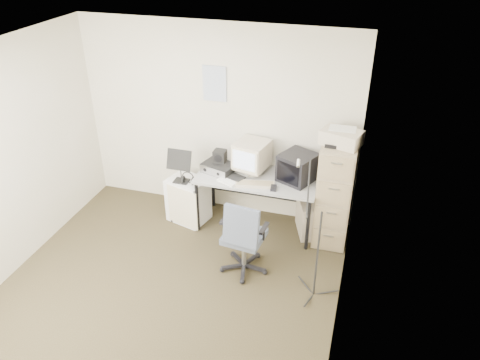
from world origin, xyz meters
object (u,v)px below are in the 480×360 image
(side_cart, at_px, (188,200))
(filing_cabinet, at_px, (335,193))
(office_chair, at_px, (244,235))
(desk, at_px, (257,202))

(side_cart, bearing_deg, filing_cabinet, 19.64)
(side_cart, bearing_deg, office_chair, -22.39)
(desk, relative_size, side_cart, 2.51)
(office_chair, relative_size, side_cart, 1.60)
(filing_cabinet, height_order, side_cart, filing_cabinet)
(desk, distance_m, side_cart, 0.91)
(desk, xyz_separation_m, side_cart, (-0.90, -0.10, -0.07))
(filing_cabinet, bearing_deg, office_chair, -134.29)
(filing_cabinet, bearing_deg, side_cart, -175.99)
(filing_cabinet, xyz_separation_m, desk, (-0.95, -0.03, -0.29))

